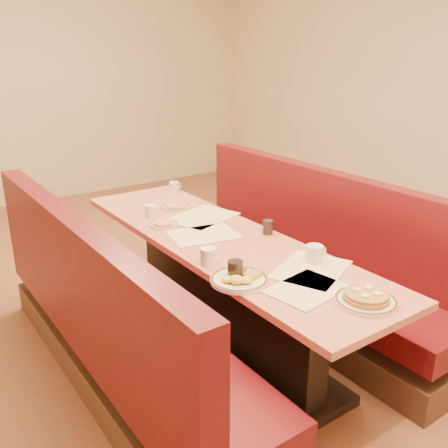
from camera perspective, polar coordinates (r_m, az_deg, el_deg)
ground at (r=3.39m, az=-0.42°, el=-13.47°), size 8.00×8.00×0.00m
room_envelope at (r=2.84m, az=-0.52°, el=21.25°), size 6.04×8.04×2.82m
diner_table at (r=3.20m, az=-0.43°, el=-7.84°), size 0.70×2.50×0.75m
booth_left at (r=2.91m, az=-12.63°, el=-11.72°), size 0.55×2.50×1.05m
booth_right at (r=3.63m, az=9.12°, el=-4.86°), size 0.55×2.50×1.05m
placemat_near_left at (r=2.44m, az=9.45°, el=-7.32°), size 0.40×0.32×0.00m
placemat_near_right at (r=2.65m, az=9.91°, el=-5.11°), size 0.51×0.46×0.00m
placemat_far_left at (r=3.09m, az=-2.40°, el=-1.20°), size 0.46×0.38×0.00m
placemat_far_right at (r=3.41m, az=-2.48°, el=0.82°), size 0.53×0.45×0.00m
pancake_plate at (r=2.37m, az=15.93°, el=-8.24°), size 0.28×0.28×0.06m
eggs_plate at (r=2.48m, az=1.76°, el=-6.32°), size 0.29×0.29×0.06m
extra_plate_mid at (r=3.59m, az=-5.53°, el=1.89°), size 0.21×0.21×0.04m
extra_plate_far at (r=3.26m, az=-6.97°, el=-0.02°), size 0.19×0.19×0.04m
coffee_mug_a at (r=2.72m, az=10.35°, el=-3.36°), size 0.13×0.09×0.10m
coffee_mug_b at (r=2.66m, az=-1.73°, el=-3.67°), size 0.13×0.09×0.09m
coffee_mug_c at (r=4.02m, az=-5.70°, el=4.27°), size 0.11×0.08×0.08m
coffee_mug_d at (r=3.45m, az=-8.37°, el=1.53°), size 0.11×0.07×0.08m
soda_tumbler_near at (r=2.48m, az=1.30°, el=-5.39°), size 0.08×0.08×0.11m
soda_tumbler_mid at (r=3.10m, az=5.03°, el=-0.35°), size 0.06×0.06×0.09m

